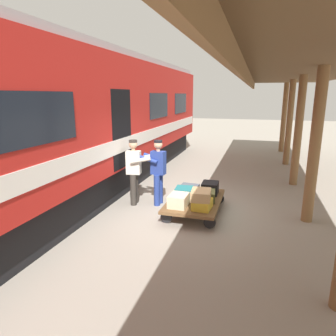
{
  "coord_description": "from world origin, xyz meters",
  "views": [
    {
      "loc": [
        -1.35,
        7.07,
        2.81
      ],
      "look_at": [
        0.6,
        0.53,
        1.15
      ],
      "focal_mm": 32.17,
      "sensor_mm": 36.0,
      "label": 1
    }
  ],
  "objects_px": {
    "suitcase_cream_canvas": "(178,200)",
    "porter_in_overalls": "(158,170)",
    "suitcase_slate_roller": "(189,188)",
    "train_car": "(71,124)",
    "suitcase_teal_softside": "(184,193)",
    "suitcase_yellow_case": "(202,204)",
    "suitcase_tan_vintage": "(201,195)",
    "suitcase_black_hardshell": "(210,188)",
    "suitcase_olive_duffel": "(206,196)",
    "luggage_cart": "(195,201)",
    "porter_by_door": "(135,170)"
  },
  "relations": [
    {
      "from": "suitcase_black_hardshell",
      "to": "suitcase_tan_vintage",
      "type": "height_order",
      "value": "suitcase_tan_vintage"
    },
    {
      "from": "train_car",
      "to": "suitcase_yellow_case",
      "type": "height_order",
      "value": "train_car"
    },
    {
      "from": "porter_in_overalls",
      "to": "porter_by_door",
      "type": "bearing_deg",
      "value": 14.67
    },
    {
      "from": "luggage_cart",
      "to": "suitcase_tan_vintage",
      "type": "distance_m",
      "value": 0.69
    },
    {
      "from": "suitcase_slate_roller",
      "to": "porter_in_overalls",
      "type": "distance_m",
      "value": 0.97
    },
    {
      "from": "suitcase_teal_softside",
      "to": "suitcase_black_hardshell",
      "type": "relative_size",
      "value": 0.96
    },
    {
      "from": "train_car",
      "to": "suitcase_olive_duffel",
      "type": "relative_size",
      "value": 36.7
    },
    {
      "from": "suitcase_black_hardshell",
      "to": "suitcase_cream_canvas",
      "type": "height_order",
      "value": "suitcase_black_hardshell"
    },
    {
      "from": "train_car",
      "to": "suitcase_teal_softside",
      "type": "bearing_deg",
      "value": 175.98
    },
    {
      "from": "suitcase_tan_vintage",
      "to": "porter_by_door",
      "type": "height_order",
      "value": "porter_by_door"
    },
    {
      "from": "suitcase_yellow_case",
      "to": "suitcase_slate_roller",
      "type": "distance_m",
      "value": 1.24
    },
    {
      "from": "suitcase_olive_duffel",
      "to": "suitcase_slate_roller",
      "type": "xyz_separation_m",
      "value": [
        0.55,
        -0.55,
        -0.03
      ]
    },
    {
      "from": "suitcase_teal_softside",
      "to": "suitcase_cream_canvas",
      "type": "relative_size",
      "value": 0.9
    },
    {
      "from": "suitcase_cream_canvas",
      "to": "porter_by_door",
      "type": "height_order",
      "value": "porter_by_door"
    },
    {
      "from": "porter_by_door",
      "to": "suitcase_yellow_case",
      "type": "bearing_deg",
      "value": 159.91
    },
    {
      "from": "porter_in_overalls",
      "to": "suitcase_slate_roller",
      "type": "bearing_deg",
      "value": -161.82
    },
    {
      "from": "suitcase_teal_softside",
      "to": "porter_in_overalls",
      "type": "height_order",
      "value": "porter_in_overalls"
    },
    {
      "from": "train_car",
      "to": "porter_in_overalls",
      "type": "distance_m",
      "value": 2.68
    },
    {
      "from": "suitcase_tan_vintage",
      "to": "porter_in_overalls",
      "type": "bearing_deg",
      "value": -32.86
    },
    {
      "from": "suitcase_tan_vintage",
      "to": "porter_in_overalls",
      "type": "relative_size",
      "value": 0.32
    },
    {
      "from": "train_car",
      "to": "suitcase_yellow_case",
      "type": "relative_size",
      "value": 34.88
    },
    {
      "from": "suitcase_tan_vintage",
      "to": "porter_in_overalls",
      "type": "height_order",
      "value": "porter_in_overalls"
    },
    {
      "from": "luggage_cart",
      "to": "suitcase_olive_duffel",
      "type": "bearing_deg",
      "value": -180.0
    },
    {
      "from": "suitcase_cream_canvas",
      "to": "suitcase_tan_vintage",
      "type": "height_order",
      "value": "suitcase_tan_vintage"
    },
    {
      "from": "suitcase_olive_duffel",
      "to": "suitcase_cream_canvas",
      "type": "relative_size",
      "value": 0.91
    },
    {
      "from": "train_car",
      "to": "porter_by_door",
      "type": "distance_m",
      "value": 2.17
    },
    {
      "from": "suitcase_tan_vintage",
      "to": "porter_by_door",
      "type": "relative_size",
      "value": 0.32
    },
    {
      "from": "suitcase_olive_duffel",
      "to": "suitcase_teal_softside",
      "type": "bearing_deg",
      "value": 0.0
    },
    {
      "from": "suitcase_yellow_case",
      "to": "suitcase_tan_vintage",
      "type": "bearing_deg",
      "value": -21.18
    },
    {
      "from": "suitcase_slate_roller",
      "to": "suitcase_teal_softside",
      "type": "xyz_separation_m",
      "value": [
        0.0,
        0.55,
        0.05
      ]
    },
    {
      "from": "luggage_cart",
      "to": "suitcase_cream_canvas",
      "type": "bearing_deg",
      "value": 63.62
    },
    {
      "from": "suitcase_yellow_case",
      "to": "suitcase_tan_vintage",
      "type": "xyz_separation_m",
      "value": [
        0.04,
        -0.01,
        0.21
      ]
    },
    {
      "from": "luggage_cart",
      "to": "suitcase_cream_canvas",
      "type": "height_order",
      "value": "suitcase_cream_canvas"
    },
    {
      "from": "suitcase_teal_softside",
      "to": "suitcase_black_hardshell",
      "type": "height_order",
      "value": "suitcase_black_hardshell"
    },
    {
      "from": "suitcase_slate_roller",
      "to": "porter_in_overalls",
      "type": "bearing_deg",
      "value": 18.18
    },
    {
      "from": "porter_by_door",
      "to": "train_car",
      "type": "bearing_deg",
      "value": -2.49
    },
    {
      "from": "suitcase_yellow_case",
      "to": "suitcase_black_hardshell",
      "type": "relative_size",
      "value": 1.02
    },
    {
      "from": "suitcase_cream_canvas",
      "to": "porter_in_overalls",
      "type": "distance_m",
      "value": 1.24
    },
    {
      "from": "suitcase_teal_softside",
      "to": "suitcase_black_hardshell",
      "type": "bearing_deg",
      "value": -134.77
    },
    {
      "from": "suitcase_black_hardshell",
      "to": "porter_in_overalls",
      "type": "bearing_deg",
      "value": 10.92
    },
    {
      "from": "suitcase_cream_canvas",
      "to": "suitcase_tan_vintage",
      "type": "xyz_separation_m",
      "value": [
        -0.51,
        -0.01,
        0.17
      ]
    },
    {
      "from": "luggage_cart",
      "to": "porter_by_door",
      "type": "relative_size",
      "value": 1.18
    },
    {
      "from": "suitcase_cream_canvas",
      "to": "suitcase_yellow_case",
      "type": "bearing_deg",
      "value": 180.0
    },
    {
      "from": "suitcase_teal_softside",
      "to": "suitcase_tan_vintage",
      "type": "relative_size",
      "value": 0.86
    },
    {
      "from": "suitcase_tan_vintage",
      "to": "train_car",
      "type": "bearing_deg",
      "value": -11.62
    },
    {
      "from": "suitcase_olive_duffel",
      "to": "suitcase_black_hardshell",
      "type": "relative_size",
      "value": 0.97
    },
    {
      "from": "suitcase_yellow_case",
      "to": "suitcase_teal_softside",
      "type": "relative_size",
      "value": 1.06
    },
    {
      "from": "suitcase_olive_duffel",
      "to": "luggage_cart",
      "type": "bearing_deg",
      "value": 0.0
    },
    {
      "from": "suitcase_yellow_case",
      "to": "porter_by_door",
      "type": "relative_size",
      "value": 0.29
    },
    {
      "from": "suitcase_yellow_case",
      "to": "suitcase_cream_canvas",
      "type": "relative_size",
      "value": 0.95
    }
  ]
}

